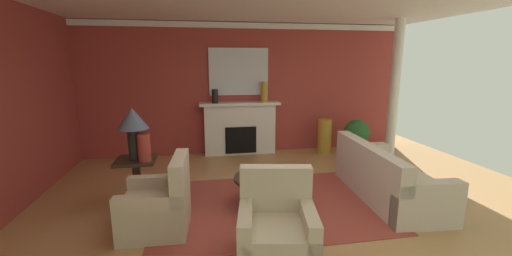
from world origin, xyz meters
The scene contains 19 objects.
ground_plane centered at (0.00, 0.00, 0.00)m, with size 9.20×9.20×0.00m, color tan.
wall_fireplace centered at (0.00, 3.29, 1.47)m, with size 7.67×0.12×2.93m, color #9E3833.
crown_moulding centered at (0.00, 3.21, 2.85)m, with size 7.67×0.08×0.12m, color white.
area_rug centered at (-0.06, 0.29, 0.01)m, with size 3.25×2.33×0.01m, color #993D33.
fireplace centered at (-0.11, 3.07, 0.56)m, with size 1.80×0.35×1.19m.
mantel_mirror centered at (-0.11, 3.20, 1.86)m, with size 1.33×0.04×1.04m, color silver.
sofa centered at (1.79, 0.25, 0.30)m, with size 1.03×2.15×0.85m.
armchair_near_window centered at (-1.55, -0.15, 0.31)m, with size 0.85×0.85×0.95m.
armchair_facing_fireplace centered at (-0.24, -1.00, 0.31)m, with size 0.93×0.93×0.95m.
coffee_table centered at (-0.06, 0.29, 0.34)m, with size 1.00×1.00×0.45m.
side_table centered at (-1.94, 0.68, 0.40)m, with size 0.56×0.56×0.70m.
table_lamp centered at (-1.94, 0.68, 1.22)m, with size 0.44×0.44×0.75m.
vase_tall_corner centered at (1.81, 2.78, 0.40)m, with size 0.32×0.32×0.80m, color #B7892D.
vase_on_side_table centered at (-1.79, 0.56, 0.90)m, with size 0.18×0.18×0.39m, color #9E3328.
vase_mantel_right centered at (0.44, 3.03, 1.42)m, with size 0.15×0.15×0.45m, color #B7892D.
vase_mantel_left centered at (-0.66, 3.03, 1.34)m, with size 0.13×0.13×0.30m, color black.
book_red_cover centered at (-0.13, 0.29, 0.47)m, with size 0.21×0.17×0.05m, color navy.
potted_plant centered at (2.41, 2.41, 0.49)m, with size 0.56×0.56×0.83m.
column_white centered at (3.03, 2.09, 1.47)m, with size 0.20×0.20×2.93m, color white.
Camera 1 is at (-1.01, -4.04, 2.09)m, focal length 22.59 mm.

